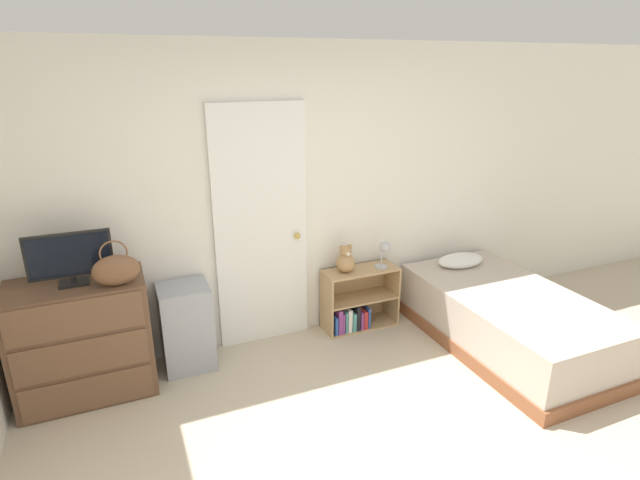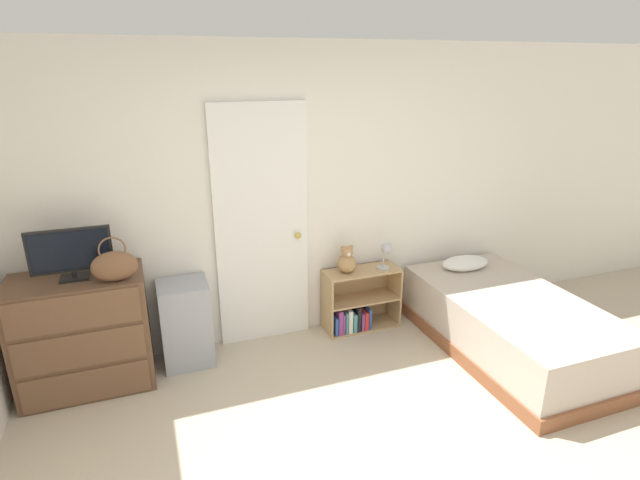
{
  "view_description": "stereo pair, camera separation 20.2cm",
  "coord_description": "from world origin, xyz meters",
  "px_view_note": "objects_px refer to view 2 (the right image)",
  "views": [
    {
      "loc": [
        -1.25,
        -1.72,
        2.36
      ],
      "look_at": [
        0.31,
        1.93,
        0.95
      ],
      "focal_mm": 28.0,
      "sensor_mm": 36.0,
      "label": 1
    },
    {
      "loc": [
        -1.06,
        -1.8,
        2.36
      ],
      "look_at": [
        0.31,
        1.93,
        0.95
      ],
      "focal_mm": 28.0,
      "sensor_mm": 36.0,
      "label": 2
    }
  ],
  "objects_px": {
    "bookshelf": "(356,305)",
    "handbag": "(114,266)",
    "bed": "(509,323)",
    "desk_lamp": "(386,250)",
    "storage_bin": "(186,323)",
    "teddy_bear": "(347,261)",
    "tv": "(71,253)",
    "dresser": "(84,333)"
  },
  "relations": [
    {
      "from": "tv",
      "to": "handbag",
      "type": "xyz_separation_m",
      "value": [
        0.28,
        -0.15,
        -0.08
      ]
    },
    {
      "from": "dresser",
      "to": "bed",
      "type": "bearing_deg",
      "value": -11.6
    },
    {
      "from": "tv",
      "to": "bed",
      "type": "bearing_deg",
      "value": -11.58
    },
    {
      "from": "teddy_bear",
      "to": "tv",
      "type": "bearing_deg",
      "value": -176.93
    },
    {
      "from": "handbag",
      "to": "storage_bin",
      "type": "xyz_separation_m",
      "value": [
        0.45,
        0.23,
        -0.66
      ]
    },
    {
      "from": "handbag",
      "to": "teddy_bear",
      "type": "height_order",
      "value": "handbag"
    },
    {
      "from": "storage_bin",
      "to": "desk_lamp",
      "type": "height_order",
      "value": "desk_lamp"
    },
    {
      "from": "storage_bin",
      "to": "handbag",
      "type": "bearing_deg",
      "value": -153.07
    },
    {
      "from": "bookshelf",
      "to": "desk_lamp",
      "type": "distance_m",
      "value": 0.6
    },
    {
      "from": "bookshelf",
      "to": "bed",
      "type": "bearing_deg",
      "value": -36.81
    },
    {
      "from": "tv",
      "to": "teddy_bear",
      "type": "bearing_deg",
      "value": 3.07
    },
    {
      "from": "dresser",
      "to": "bed",
      "type": "relative_size",
      "value": 0.49
    },
    {
      "from": "dresser",
      "to": "desk_lamp",
      "type": "bearing_deg",
      "value": 1.61
    },
    {
      "from": "tv",
      "to": "teddy_bear",
      "type": "xyz_separation_m",
      "value": [
        2.18,
        0.12,
        -0.41
      ]
    },
    {
      "from": "desk_lamp",
      "to": "tv",
      "type": "bearing_deg",
      "value": -178.32
    },
    {
      "from": "dresser",
      "to": "teddy_bear",
      "type": "relative_size",
      "value": 3.6
    },
    {
      "from": "dresser",
      "to": "tv",
      "type": "distance_m",
      "value": 0.65
    },
    {
      "from": "bookshelf",
      "to": "handbag",
      "type": "bearing_deg",
      "value": -172.24
    },
    {
      "from": "handbag",
      "to": "desk_lamp",
      "type": "height_order",
      "value": "handbag"
    },
    {
      "from": "tv",
      "to": "handbag",
      "type": "relative_size",
      "value": 1.67
    },
    {
      "from": "dresser",
      "to": "handbag",
      "type": "xyz_separation_m",
      "value": [
        0.29,
        -0.16,
        0.57
      ]
    },
    {
      "from": "handbag",
      "to": "teddy_bear",
      "type": "bearing_deg",
      "value": 8.09
    },
    {
      "from": "bookshelf",
      "to": "storage_bin",
      "type": "bearing_deg",
      "value": -178.46
    },
    {
      "from": "storage_bin",
      "to": "teddy_bear",
      "type": "height_order",
      "value": "teddy_bear"
    },
    {
      "from": "desk_lamp",
      "to": "dresser",
      "type": "bearing_deg",
      "value": -178.39
    },
    {
      "from": "teddy_bear",
      "to": "bookshelf",
      "type": "bearing_deg",
      "value": 1.79
    },
    {
      "from": "bed",
      "to": "storage_bin",
      "type": "bearing_deg",
      "value": 163.71
    },
    {
      "from": "handbag",
      "to": "bookshelf",
      "type": "relative_size",
      "value": 0.47
    },
    {
      "from": "dresser",
      "to": "handbag",
      "type": "bearing_deg",
      "value": -28.02
    },
    {
      "from": "teddy_bear",
      "to": "bed",
      "type": "relative_size",
      "value": 0.14
    },
    {
      "from": "desk_lamp",
      "to": "teddy_bear",
      "type": "bearing_deg",
      "value": 173.51
    },
    {
      "from": "bed",
      "to": "desk_lamp",
      "type": "bearing_deg",
      "value": 136.83
    },
    {
      "from": "handbag",
      "to": "desk_lamp",
      "type": "relative_size",
      "value": 1.28
    },
    {
      "from": "teddy_bear",
      "to": "desk_lamp",
      "type": "xyz_separation_m",
      "value": [
        0.37,
        -0.04,
        0.07
      ]
    },
    {
      "from": "tv",
      "to": "storage_bin",
      "type": "distance_m",
      "value": 1.05
    },
    {
      "from": "tv",
      "to": "storage_bin",
      "type": "bearing_deg",
      "value": 6.08
    },
    {
      "from": "bed",
      "to": "handbag",
      "type": "bearing_deg",
      "value": 170.12
    },
    {
      "from": "bookshelf",
      "to": "desk_lamp",
      "type": "xyz_separation_m",
      "value": [
        0.27,
        -0.05,
        0.53
      ]
    },
    {
      "from": "tv",
      "to": "teddy_bear",
      "type": "height_order",
      "value": "tv"
    },
    {
      "from": "dresser",
      "to": "bookshelf",
      "type": "xyz_separation_m",
      "value": [
        2.29,
        0.12,
        -0.23
      ]
    },
    {
      "from": "bookshelf",
      "to": "teddy_bear",
      "type": "xyz_separation_m",
      "value": [
        -0.1,
        -0.0,
        0.47
      ]
    },
    {
      "from": "dresser",
      "to": "storage_bin",
      "type": "height_order",
      "value": "dresser"
    }
  ]
}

